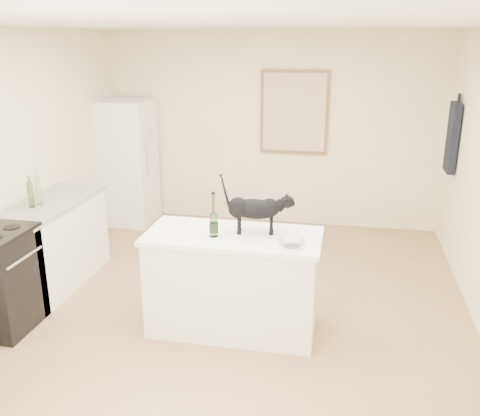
{
  "coord_description": "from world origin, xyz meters",
  "views": [
    {
      "loc": [
        0.99,
        -4.27,
        2.49
      ],
      "look_at": [
        0.15,
        -0.15,
        1.12
      ],
      "focal_mm": 39.22,
      "sensor_mm": 36.0,
      "label": 1
    }
  ],
  "objects_px": {
    "wine_bottle": "(214,217)",
    "glass_bowl": "(291,243)",
    "black_cat": "(254,212)",
    "fridge": "(127,162)"
  },
  "relations": [
    {
      "from": "fridge",
      "to": "black_cat",
      "type": "bearing_deg",
      "value": -48.22
    },
    {
      "from": "wine_bottle",
      "to": "black_cat",
      "type": "bearing_deg",
      "value": 25.67
    },
    {
      "from": "wine_bottle",
      "to": "glass_bowl",
      "type": "relative_size",
      "value": 1.62
    },
    {
      "from": "fridge",
      "to": "black_cat",
      "type": "distance_m",
      "value": 3.34
    },
    {
      "from": "wine_bottle",
      "to": "glass_bowl",
      "type": "xyz_separation_m",
      "value": [
        0.66,
        -0.09,
        -0.14
      ]
    },
    {
      "from": "fridge",
      "to": "black_cat",
      "type": "relative_size",
      "value": 3.1
    },
    {
      "from": "fridge",
      "to": "glass_bowl",
      "type": "relative_size",
      "value": 8.1
    },
    {
      "from": "black_cat",
      "to": "glass_bowl",
      "type": "relative_size",
      "value": 2.61
    },
    {
      "from": "fridge",
      "to": "wine_bottle",
      "type": "distance_m",
      "value": 3.26
    },
    {
      "from": "fridge",
      "to": "glass_bowl",
      "type": "distance_m",
      "value": 3.74
    }
  ]
}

